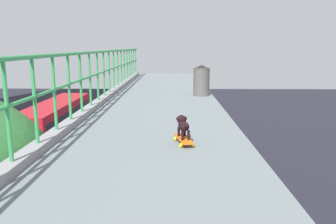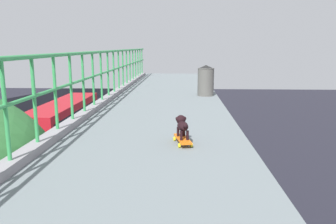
{
  "view_description": "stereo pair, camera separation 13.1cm",
  "coord_description": "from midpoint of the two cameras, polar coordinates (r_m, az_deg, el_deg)",
  "views": [
    {
      "loc": [
        1.43,
        -1.27,
        7.63
      ],
      "look_at": [
        1.35,
        3.54,
        6.69
      ],
      "focal_mm": 36.21,
      "sensor_mm": 36.0,
      "label": 1
    },
    {
      "loc": [
        1.56,
        -1.26,
        7.63
      ],
      "look_at": [
        1.35,
        3.54,
        6.69
      ],
      "focal_mm": 36.21,
      "sensor_mm": 36.0,
      "label": 2
    }
  ],
  "objects": [
    {
      "name": "small_dog",
      "position": [
        4.51,
        1.71,
        -2.12
      ],
      "size": [
        0.2,
        0.37,
        0.29
      ],
      "color": "black",
      "rests_on": "toy_skateboard"
    },
    {
      "name": "litter_bin",
      "position": [
        8.95,
        5.23,
        5.39
      ],
      "size": [
        0.43,
        0.43,
        0.8
      ],
      "color": "#55534E",
      "rests_on": "overpass_deck"
    },
    {
      "name": "city_bus",
      "position": [
        29.14,
        -18.51,
        -1.15
      ],
      "size": [
        2.75,
        11.94,
        3.12
      ],
      "color": "red",
      "rests_on": "ground"
    },
    {
      "name": "toy_skateboard",
      "position": [
        4.53,
        1.8,
        -4.6
      ],
      "size": [
        0.26,
        0.52,
        0.08
      ],
      "color": "orange",
      "rests_on": "overpass_deck"
    }
  ]
}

